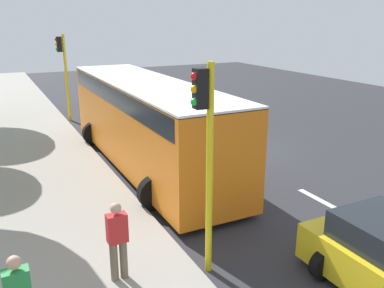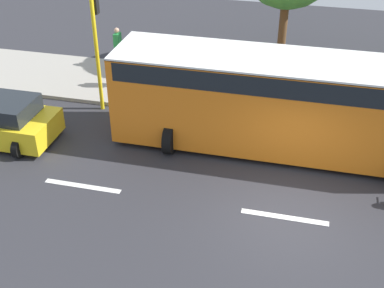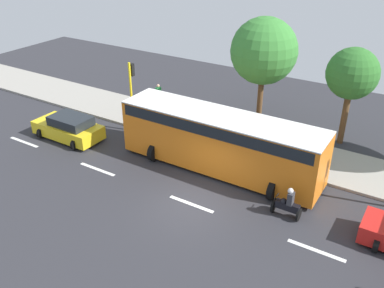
# 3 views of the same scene
# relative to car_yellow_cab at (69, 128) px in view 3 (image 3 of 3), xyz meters

# --- Properties ---
(ground_plane) EXTENTS (40.00, 60.00, 0.10)m
(ground_plane) POSITION_rel_car_yellow_cab_xyz_m (-1.88, -10.01, -0.76)
(ground_plane) COLOR #2D2D33
(sidewalk) EXTENTS (4.00, 60.00, 0.15)m
(sidewalk) POSITION_rel_car_yellow_cab_xyz_m (5.12, -10.01, -0.64)
(sidewalk) COLOR #9E998E
(sidewalk) RESTS_ON ground
(lane_stripe_north) EXTENTS (0.20, 2.40, 0.01)m
(lane_stripe_north) POSITION_rel_car_yellow_cab_xyz_m (-1.88, -16.01, -0.71)
(lane_stripe_north) COLOR white
(lane_stripe_north) RESTS_ON ground
(lane_stripe_mid) EXTENTS (0.20, 2.40, 0.01)m
(lane_stripe_mid) POSITION_rel_car_yellow_cab_xyz_m (-1.88, -10.01, -0.71)
(lane_stripe_mid) COLOR white
(lane_stripe_mid) RESTS_ON ground
(lane_stripe_south) EXTENTS (0.20, 2.40, 0.01)m
(lane_stripe_south) POSITION_rel_car_yellow_cab_xyz_m (-1.88, -4.01, -0.71)
(lane_stripe_south) COLOR white
(lane_stripe_south) RESTS_ON ground
(lane_stripe_far_south) EXTENTS (0.20, 2.40, 0.01)m
(lane_stripe_far_south) POSITION_rel_car_yellow_cab_xyz_m (-1.88, 1.99, -0.71)
(lane_stripe_far_south) COLOR white
(lane_stripe_far_south) RESTS_ON ground
(car_yellow_cab) EXTENTS (2.36, 4.39, 1.52)m
(car_yellow_cab) POSITION_rel_car_yellow_cab_xyz_m (0.00, 0.00, 0.00)
(car_yellow_cab) COLOR yellow
(car_yellow_cab) RESTS_ON ground
(city_bus) EXTENTS (3.20, 11.00, 3.16)m
(city_bus) POSITION_rel_car_yellow_cab_xyz_m (1.68, -9.56, 1.13)
(city_bus) COLOR orange
(city_bus) RESTS_ON ground
(motorcycle) EXTENTS (0.60, 1.30, 1.53)m
(motorcycle) POSITION_rel_car_yellow_cab_xyz_m (-0.35, -14.14, -0.07)
(motorcycle) COLOR black
(motorcycle) RESTS_ON ground
(pedestrian_near_signal) EXTENTS (0.40, 0.24, 1.69)m
(pedestrian_near_signal) POSITION_rel_car_yellow_cab_xyz_m (4.75, -3.08, 0.35)
(pedestrian_near_signal) COLOR #72604C
(pedestrian_near_signal) RESTS_ON sidewalk
(pedestrian_by_tree) EXTENTS (0.40, 0.24, 1.69)m
(pedestrian_by_tree) POSITION_rel_car_yellow_cab_xyz_m (6.67, -1.96, 0.35)
(pedestrian_by_tree) COLOR #3F3F3F
(pedestrian_by_tree) RESTS_ON sidewalk
(traffic_light_corner) EXTENTS (0.49, 0.24, 4.50)m
(traffic_light_corner) POSITION_rel_car_yellow_cab_xyz_m (2.97, -2.71, 2.22)
(traffic_light_corner) COLOR yellow
(traffic_light_corner) RESTS_ON ground
(street_tree_center) EXTENTS (4.20, 4.20, 6.86)m
(street_tree_center) POSITION_rel_car_yellow_cab_xyz_m (8.53, -8.86, 4.03)
(street_tree_center) COLOR brown
(street_tree_center) RESTS_ON ground
(street_tree_north) EXTENTS (2.93, 2.93, 5.83)m
(street_tree_north) POSITION_rel_car_yellow_cab_xyz_m (8.21, -14.36, 3.60)
(street_tree_north) COLOR brown
(street_tree_north) RESTS_ON ground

